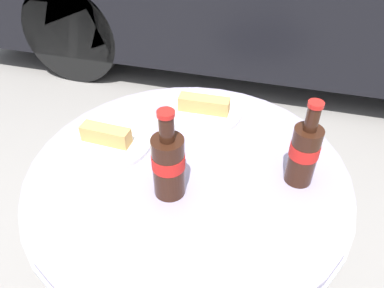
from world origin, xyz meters
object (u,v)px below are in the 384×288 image
bistro_table (188,209)px  lunch_plate_near (204,109)px  lunch_plate_far (108,140)px  cola_bottle_right (168,163)px  cola_bottle_left (304,152)px

bistro_table → lunch_plate_near: bearing=94.3°
bistro_table → lunch_plate_far: bearing=169.9°
lunch_plate_near → lunch_plate_far: (-0.21, -0.20, -0.00)m
bistro_table → cola_bottle_right: (-0.02, -0.08, 0.23)m
bistro_table → cola_bottle_right: cola_bottle_right is taller
bistro_table → cola_bottle_right: bearing=-104.3°
bistro_table → cola_bottle_right: 0.25m
cola_bottle_left → cola_bottle_right: 0.30m
cola_bottle_left → lunch_plate_near: 0.36m
bistro_table → lunch_plate_far: size_ratio=3.48×
bistro_table → cola_bottle_left: size_ratio=3.67×
cola_bottle_right → lunch_plate_far: bearing=150.0°
lunch_plate_near → cola_bottle_left: bearing=-36.6°
bistro_table → cola_bottle_left: bearing=7.9°
lunch_plate_near → lunch_plate_far: 0.29m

